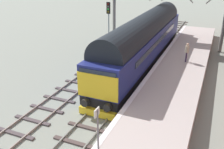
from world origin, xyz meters
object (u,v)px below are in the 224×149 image
at_px(signal_post_mid, 109,18).
at_px(waiting_passenger, 187,51).
at_px(platform_number_sign, 97,124).
at_px(diesel_locomotive, 144,39).

xyz_separation_m(signal_post_mid, waiting_passenger, (9.39, -4.91, -1.20)).
height_order(signal_post_mid, platform_number_sign, signal_post_mid).
bearing_deg(waiting_passenger, signal_post_mid, 57.07).
distance_m(diesel_locomotive, platform_number_sign, 13.77).
relative_size(diesel_locomotive, platform_number_sign, 9.35).
bearing_deg(diesel_locomotive, waiting_passenger, -6.70).
distance_m(signal_post_mid, platform_number_sign, 19.57).
bearing_deg(signal_post_mid, platform_number_sign, -67.66).
height_order(diesel_locomotive, signal_post_mid, signal_post_mid).
xyz_separation_m(signal_post_mid, platform_number_sign, (7.43, -18.08, -0.79)).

